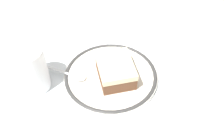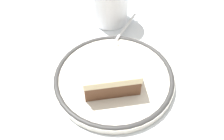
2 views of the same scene
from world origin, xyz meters
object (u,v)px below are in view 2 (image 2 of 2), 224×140
object	(u,v)px
spoon	(116,40)
cup	(110,1)
cake_slice	(110,73)
plate	(112,79)

from	to	relation	value
spoon	cup	bearing A→B (deg)	153.48
cake_slice	spoon	distance (m)	0.10
cake_slice	cup	distance (m)	0.18
cake_slice	cup	world-z (taller)	cup
plate	cake_slice	world-z (taller)	cake_slice
plate	cake_slice	distance (m)	0.03
spoon	plate	bearing A→B (deg)	-39.19
cake_slice	spoon	xyz separation A→B (m)	(-0.07, 0.06, -0.02)
cake_slice	spoon	size ratio (longest dim) A/B	0.95
spoon	cup	xyz separation A→B (m)	(-0.07, 0.04, 0.03)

